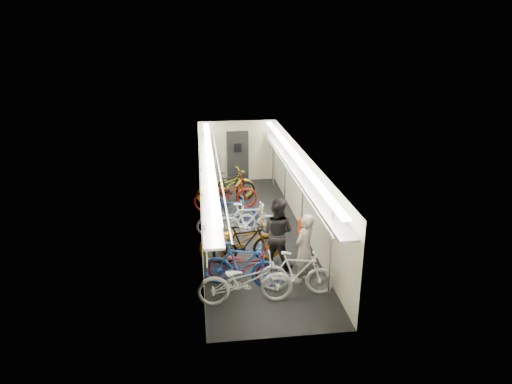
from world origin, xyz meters
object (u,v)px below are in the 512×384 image
object	(u,v)px
passenger_mid	(277,233)
bicycle_1	(242,265)
passenger_near	(304,249)
bicycle_0	(245,281)
backpack	(303,226)

from	to	relation	value
passenger_mid	bicycle_1	bearing A→B (deg)	71.06
passenger_near	bicycle_1	bearing A→B (deg)	-42.26
bicycle_0	bicycle_1	size ratio (longest dim) A/B	1.13
passenger_near	backpack	xyz separation A→B (m)	(0.05, 0.36, 0.41)
bicycle_1	backpack	distance (m)	1.73
passenger_near	passenger_mid	bearing A→B (deg)	-102.24
bicycle_1	backpack	xyz separation A→B (m)	(1.52, 0.39, 0.72)
bicycle_0	passenger_near	bearing A→B (deg)	-64.04
bicycle_1	passenger_near	bearing A→B (deg)	-72.77
bicycle_0	backpack	size ratio (longest dim) A/B	5.53
passenger_mid	backpack	size ratio (longest dim) A/B	4.87
bicycle_0	passenger_mid	size ratio (longest dim) A/B	1.14
passenger_near	backpack	distance (m)	0.55
bicycle_1	passenger_mid	bearing A→B (deg)	-31.84
passenger_mid	backpack	xyz separation A→B (m)	(0.56, -0.47, 0.36)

